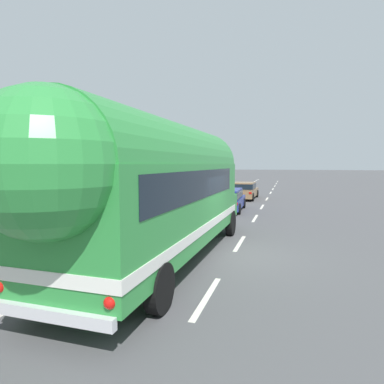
% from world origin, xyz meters
% --- Properties ---
extents(ground_plane, '(300.00, 300.00, 0.00)m').
position_xyz_m(ground_plane, '(0.00, 0.00, 0.00)').
color(ground_plane, '#4C4C4F').
extents(lane_markings, '(3.72, 80.00, 0.01)m').
position_xyz_m(lane_markings, '(-2.53, 12.94, 0.00)').
color(lane_markings, silver).
rests_on(lane_markings, ground).
extents(painted_bus, '(2.76, 11.85, 4.12)m').
position_xyz_m(painted_bus, '(-1.82, -1.74, 2.30)').
color(painted_bus, '#2D8C3D').
rests_on(painted_bus, ground).
extents(car_lead, '(2.11, 4.31, 1.37)m').
position_xyz_m(car_lead, '(-1.96, 9.52, 0.79)').
color(car_lead, navy).
rests_on(car_lead, ground).
extents(car_second, '(2.07, 4.68, 1.37)m').
position_xyz_m(car_second, '(-1.85, 16.85, 0.74)').
color(car_second, olive).
rests_on(car_second, ground).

